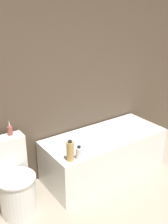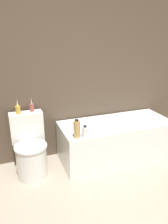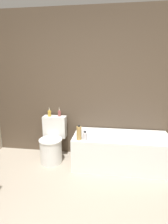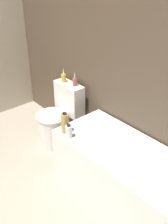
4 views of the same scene
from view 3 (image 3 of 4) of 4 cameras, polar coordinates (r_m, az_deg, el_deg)
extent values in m
cube|color=brown|center=(3.17, -0.74, 8.44)|extent=(6.40, 0.06, 2.60)
cube|color=white|center=(3.06, 11.86, -12.27)|extent=(1.57, 0.67, 0.54)
cube|color=#B7BCC6|center=(2.96, 12.13, -7.67)|extent=(1.37, 0.47, 0.01)
cylinder|color=white|center=(3.18, -10.70, -12.49)|extent=(0.38, 0.38, 0.41)
cylinder|color=white|center=(3.09, -10.89, -8.92)|extent=(0.40, 0.40, 0.02)
cube|color=white|center=(3.28, -9.49, -4.71)|extent=(0.42, 0.17, 0.39)
cylinder|color=gold|center=(3.22, -11.22, -0.53)|extent=(0.06, 0.06, 0.10)
sphere|color=gold|center=(3.21, -11.26, 0.33)|extent=(0.04, 0.04, 0.04)
cone|color=beige|center=(3.20, -11.30, 1.10)|extent=(0.02, 0.02, 0.09)
cylinder|color=#994C47|center=(3.20, -8.05, -0.52)|extent=(0.05, 0.05, 0.09)
sphere|color=#994C47|center=(3.19, -8.08, 0.29)|extent=(0.04, 0.04, 0.04)
cone|color=beige|center=(3.18, -8.11, 1.04)|extent=(0.02, 0.02, 0.08)
cylinder|color=tan|center=(2.70, -1.64, -6.90)|extent=(0.08, 0.08, 0.21)
cylinder|color=black|center=(2.66, -1.65, -4.58)|extent=(0.04, 0.04, 0.02)
cylinder|color=silver|center=(2.69, 0.28, -8.01)|extent=(0.07, 0.07, 0.13)
cylinder|color=black|center=(2.66, 0.28, -6.52)|extent=(0.04, 0.04, 0.02)
camera|label=1|loc=(1.77, -70.26, 18.38)|focal=42.00mm
camera|label=2|loc=(1.19, -71.63, 9.08)|focal=35.00mm
camera|label=4|loc=(1.87, 61.21, 20.91)|focal=42.00mm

